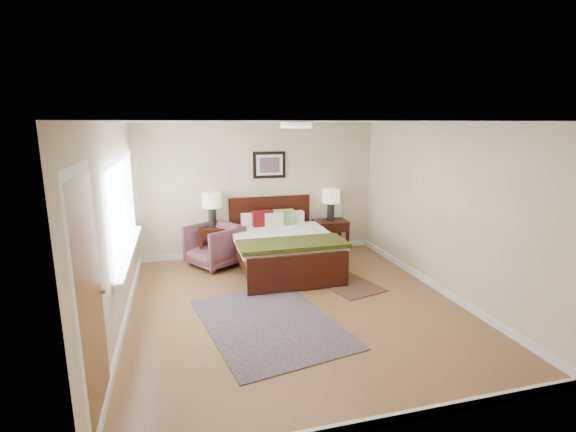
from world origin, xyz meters
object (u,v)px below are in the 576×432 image
(bed, at_px, (282,241))
(nightstand_left, at_px, (213,233))
(armchair, at_px, (214,246))
(lamp_left, at_px, (212,203))
(rug_persian, at_px, (269,323))
(nightstand_right, at_px, (331,233))
(lamp_right, at_px, (331,199))

(bed, distance_m, nightstand_left, 1.34)
(nightstand_left, relative_size, armchair, 0.78)
(lamp_left, bearing_deg, bed, -35.07)
(armchair, bearing_deg, bed, 35.05)
(armchair, distance_m, rug_persian, 2.45)
(nightstand_right, xyz_separation_m, rug_persian, (-1.83, -2.68, -0.37))
(bed, relative_size, nightstand_right, 3.26)
(nightstand_right, relative_size, lamp_right, 1.03)
(nightstand_left, height_order, nightstand_right, nightstand_left)
(lamp_left, height_order, rug_persian, lamp_left)
(nightstand_left, height_order, rug_persian, nightstand_left)
(lamp_right, relative_size, rug_persian, 0.28)
(bed, distance_m, armchair, 1.22)
(lamp_left, relative_size, rug_persian, 0.28)
(rug_persian, bearing_deg, lamp_left, 89.02)
(nightstand_right, distance_m, rug_persian, 3.27)
(nightstand_right, xyz_separation_m, lamp_left, (-2.28, 0.01, 0.70))
(nightstand_left, distance_m, rug_persian, 2.76)
(armchair, relative_size, rug_persian, 0.38)
(lamp_left, xyz_separation_m, lamp_right, (2.28, 0.00, -0.02))
(bed, bearing_deg, lamp_left, 144.93)
(lamp_right, xyz_separation_m, armchair, (-2.29, -0.31, -0.68))
(nightstand_right, height_order, rug_persian, nightstand_right)
(nightstand_right, xyz_separation_m, armchair, (-2.29, -0.30, -0.00))
(lamp_right, height_order, armchair, lamp_right)
(armchair, xyz_separation_m, rug_persian, (0.46, -2.38, -0.37))
(lamp_right, bearing_deg, armchair, -172.21)
(armchair, bearing_deg, lamp_right, 65.41)
(nightstand_left, bearing_deg, rug_persian, -80.33)
(bed, height_order, lamp_right, lamp_right)
(nightstand_left, xyz_separation_m, lamp_left, (0.00, 0.02, 0.56))
(lamp_left, bearing_deg, lamp_right, 0.00)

